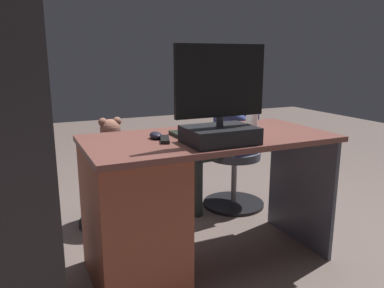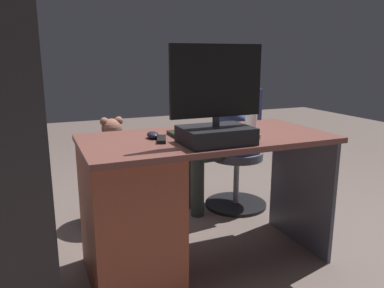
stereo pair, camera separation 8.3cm
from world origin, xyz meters
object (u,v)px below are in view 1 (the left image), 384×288
object	(u,v)px
computer_mouse	(156,135)
tv_remote	(165,139)
visitor_chair	(234,174)
desk	(151,206)
monitor	(220,115)
keyboard	(208,131)
office_chair_teddy	(113,189)
cup	(252,121)
teddy_bear	(111,142)
person	(226,125)

from	to	relation	value
computer_mouse	tv_remote	size ratio (longest dim) A/B	0.64
visitor_chair	tv_remote	bearing A→B (deg)	39.89
desk	computer_mouse	bearing A→B (deg)	-137.10
monitor	keyboard	xyz separation A→B (m)	(-0.06, -0.24, -0.13)
office_chair_teddy	tv_remote	bearing A→B (deg)	97.33
monitor	office_chair_teddy	distance (m)	1.19
desk	keyboard	size ratio (longest dim) A/B	3.21
cup	teddy_bear	size ratio (longest dim) A/B	0.30
desk	person	bearing A→B (deg)	-140.65
visitor_chair	cup	bearing A→B (deg)	66.80
cup	office_chair_teddy	world-z (taller)	cup
cup	tv_remote	distance (m)	0.59
computer_mouse	visitor_chair	distance (m)	1.19
keyboard	office_chair_teddy	size ratio (longest dim) A/B	0.83
desk	tv_remote	distance (m)	0.37
tv_remote	person	xyz separation A→B (m)	(-0.77, -0.72, -0.10)
monitor	tv_remote	xyz separation A→B (m)	(0.23, -0.15, -0.13)
teddy_bear	cup	bearing A→B (deg)	133.80
tv_remote	teddy_bear	distance (m)	0.83
computer_mouse	cup	xyz separation A→B (m)	(-0.60, -0.01, 0.03)
office_chair_teddy	desk	bearing A→B (deg)	91.82
desk	visitor_chair	distance (m)	1.16
teddy_bear	desk	bearing A→B (deg)	91.80
monitor	visitor_chair	distance (m)	1.24
teddy_bear	tv_remote	bearing A→B (deg)	97.24
tv_remote	person	distance (m)	1.05
keyboard	computer_mouse	size ratio (longest dim) A/B	4.38
office_chair_teddy	teddy_bear	size ratio (longest dim) A/B	1.59
keyboard	visitor_chair	xyz separation A→B (m)	(-0.56, -0.62, -0.50)
desk	keyboard	xyz separation A→B (m)	(-0.37, -0.06, 0.36)
keyboard	tv_remote	bearing A→B (deg)	17.06
office_chair_teddy	teddy_bear	bearing A→B (deg)	-90.00
person	keyboard	bearing A→B (deg)	52.92
computer_mouse	cup	world-z (taller)	cup
keyboard	person	xyz separation A→B (m)	(-0.47, -0.63, -0.10)
keyboard	computer_mouse	distance (m)	0.31
tv_remote	cup	bearing A→B (deg)	-152.69
desk	office_chair_teddy	distance (m)	0.78
monitor	visitor_chair	world-z (taller)	monitor
cup	tv_remote	world-z (taller)	cup
cup	monitor	bearing A→B (deg)	34.71
monitor	computer_mouse	xyz separation A→B (m)	(0.25, -0.23, -0.12)
monitor	tv_remote	size ratio (longest dim) A/B	3.20
teddy_bear	computer_mouse	bearing A→B (deg)	96.26
computer_mouse	teddy_bear	distance (m)	0.75
person	office_chair_teddy	bearing A→B (deg)	-4.92
keyboard	tv_remote	size ratio (longest dim) A/B	2.80
desk	visitor_chair	size ratio (longest dim) A/B	2.76
monitor	person	size ratio (longest dim) A/B	0.42
keyboard	cup	bearing A→B (deg)	179.71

